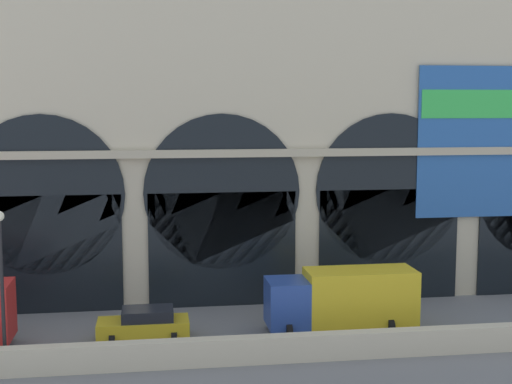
# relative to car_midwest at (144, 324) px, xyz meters

# --- Properties ---
(ground_plane) EXTENTS (200.00, 200.00, 0.00)m
(ground_plane) POSITION_rel_car_midwest_xyz_m (9.19, 0.39, -0.80)
(ground_plane) COLOR slate
(quay_parapet_wall) EXTENTS (90.00, 0.70, 1.19)m
(quay_parapet_wall) POSITION_rel_car_midwest_xyz_m (9.19, -3.85, -0.20)
(quay_parapet_wall) COLOR beige
(quay_parapet_wall) RESTS_ON ground
(station_building) EXTENTS (50.41, 5.16, 22.21)m
(station_building) POSITION_rel_car_midwest_xyz_m (9.24, 7.77, 9.94)
(station_building) COLOR beige
(station_building) RESTS_ON ground
(car_midwest) EXTENTS (4.40, 2.22, 1.55)m
(car_midwest) POSITION_rel_car_midwest_xyz_m (0.00, 0.00, 0.00)
(car_midwest) COLOR gold
(car_midwest) RESTS_ON ground
(box_truck_center) EXTENTS (7.50, 2.91, 3.12)m
(box_truck_center) POSITION_rel_car_midwest_xyz_m (9.86, -0.06, 0.90)
(box_truck_center) COLOR #28479E
(box_truck_center) RESTS_ON ground
(street_lamp_quayside) EXTENTS (0.44, 0.44, 6.90)m
(street_lamp_quayside) POSITION_rel_car_midwest_xyz_m (-5.90, -3.05, 3.61)
(street_lamp_quayside) COLOR black
(street_lamp_quayside) RESTS_ON ground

